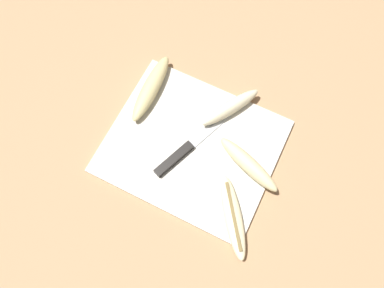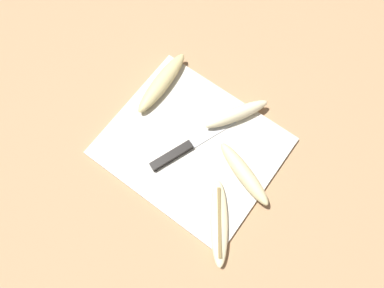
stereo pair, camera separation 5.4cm
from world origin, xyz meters
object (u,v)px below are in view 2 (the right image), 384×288
object	(u,v)px
banana_cream_curved	(219,223)
banana_bright_far	(237,114)
banana_spotted_left	(162,83)
knife	(179,152)
banana_soft_right	(244,174)

from	to	relation	value
banana_cream_curved	banana_bright_far	bearing A→B (deg)	115.72
banana_cream_curved	banana_spotted_left	bearing A→B (deg)	147.73
knife	banana_bright_far	xyz separation A→B (m)	(0.06, 0.16, 0.01)
banana_bright_far	banana_spotted_left	bearing A→B (deg)	-169.01
banana_spotted_left	banana_bright_far	size ratio (longest dim) A/B	1.24
banana_spotted_left	banana_soft_right	world-z (taller)	banana_soft_right
banana_soft_right	banana_cream_curved	size ratio (longest dim) A/B	1.00
banana_soft_right	banana_spotted_left	bearing A→B (deg)	165.85
knife	banana_soft_right	world-z (taller)	banana_soft_right
knife	banana_spotted_left	xyz separation A→B (m)	(-0.14, 0.12, 0.01)
banana_spotted_left	banana_bright_far	xyz separation A→B (m)	(0.20, 0.04, 0.00)
banana_spotted_left	banana_cream_curved	distance (m)	0.38
knife	banana_cream_curved	world-z (taller)	banana_cream_curved
knife	banana_soft_right	bearing A→B (deg)	36.65
knife	banana_cream_curved	size ratio (longest dim) A/B	1.28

